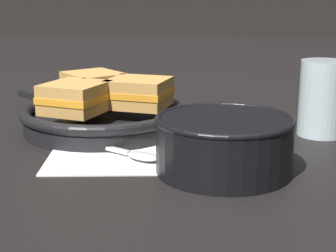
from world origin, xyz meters
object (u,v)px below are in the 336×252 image
soup_bowl (224,141)px  spoon (131,153)px  drinking_glass (322,98)px  sandwich_near_left (76,98)px  sandwich_far_left (94,86)px  sandwich_near_right (139,93)px  skillet (103,117)px

soup_bowl → spoon: soup_bowl is taller
drinking_glass → soup_bowl: bearing=-131.8°
sandwich_near_left → sandwich_far_left: (0.01, 0.10, 0.00)m
soup_bowl → spoon: (-0.12, 0.04, -0.03)m
soup_bowl → sandwich_far_left: 0.33m
sandwich_near_left → drinking_glass: 0.39m
sandwich_near_right → spoon: bearing=-88.2°
sandwich_near_left → drinking_glass: drinking_glass is taller
sandwich_near_right → sandwich_far_left: bearing=145.7°
skillet → sandwich_far_left: sandwich_far_left is taller
sandwich_near_right → drinking_glass: size_ratio=0.95×
soup_bowl → sandwich_far_left: (-0.21, 0.24, 0.02)m
soup_bowl → drinking_glass: bearing=48.2°
sandwich_near_right → drinking_glass: drinking_glass is taller
sandwich_near_right → drinking_glass: (0.29, -0.00, -0.01)m
sandwich_near_right → drinking_glass: bearing=-0.7°
sandwich_near_left → drinking_glass: size_ratio=0.99×
spoon → sandwich_near_right: (-0.00, 0.14, 0.06)m
drinking_glass → sandwich_near_right: bearing=179.3°
spoon → skillet: bearing=146.2°
skillet → soup_bowl: bearing=-45.3°
sandwich_far_left → sandwich_near_right: bearing=-34.3°
soup_bowl → drinking_glass: 0.25m
sandwich_near_left → sandwich_far_left: 0.10m
spoon → drinking_glass: drinking_glass is taller
soup_bowl → skillet: size_ratio=0.53×
spoon → skillet: 0.16m
sandwich_near_left → spoon: bearing=-45.4°
spoon → sandwich_near_right: bearing=124.3°
sandwich_near_right → sandwich_near_left: bearing=-154.3°
sandwich_near_left → sandwich_near_right: 0.10m
skillet → sandwich_far_left: (-0.02, 0.05, 0.04)m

